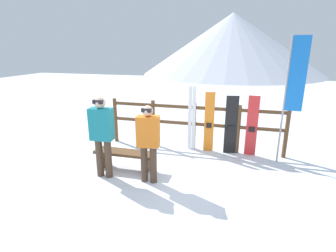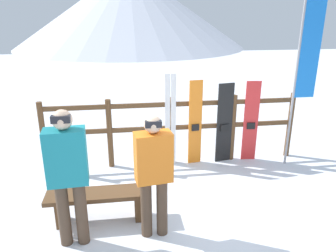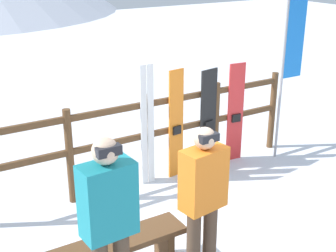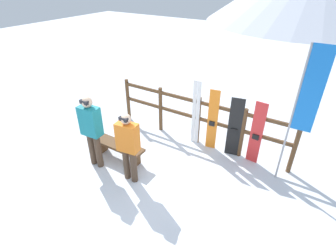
# 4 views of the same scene
# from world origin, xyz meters

# --- Properties ---
(ground_plane) EXTENTS (40.00, 40.00, 0.00)m
(ground_plane) POSITION_xyz_m (0.00, 0.00, 0.00)
(ground_plane) COLOR white
(fence) EXTENTS (4.66, 0.10, 1.26)m
(fence) POSITION_xyz_m (-0.00, 2.04, 0.74)
(fence) COLOR brown
(fence) RESTS_ON ground
(bench) EXTENTS (1.37, 0.36, 0.43)m
(bench) POSITION_xyz_m (-1.26, 0.39, 0.32)
(bench) COLOR brown
(bench) RESTS_ON ground
(person_orange) EXTENTS (0.46, 0.29, 1.59)m
(person_orange) POSITION_xyz_m (-0.55, -0.02, 0.92)
(person_orange) COLOR #4C3828
(person_orange) RESTS_ON ground
(person_teal) EXTENTS (0.47, 0.28, 1.71)m
(person_teal) POSITION_xyz_m (-1.54, -0.04, 0.99)
(person_teal) COLOR #4C3828
(person_teal) RESTS_ON ground
(ski_pair_white) EXTENTS (0.19, 0.02, 1.69)m
(ski_pair_white) POSITION_xyz_m (-0.05, 1.98, 0.85)
(ski_pair_white) COLOR white
(ski_pair_white) RESTS_ON ground
(snowboard_orange) EXTENTS (0.25, 0.08, 1.57)m
(snowboard_orange) POSITION_xyz_m (0.40, 1.98, 0.78)
(snowboard_orange) COLOR orange
(snowboard_orange) RESTS_ON ground
(snowboard_black_stripe) EXTENTS (0.31, 0.10, 1.50)m
(snowboard_black_stripe) POSITION_xyz_m (0.96, 1.98, 0.75)
(snowboard_black_stripe) COLOR black
(snowboard_black_stripe) RESTS_ON ground
(snowboard_red) EXTENTS (0.27, 0.07, 1.53)m
(snowboard_red) POSITION_xyz_m (1.46, 1.98, 0.76)
(snowboard_red) COLOR red
(snowboard_red) RESTS_ON ground
(rental_flag) EXTENTS (0.40, 0.04, 2.89)m
(rental_flag) POSITION_xyz_m (2.20, 1.71, 1.82)
(rental_flag) COLOR #99999E
(rental_flag) RESTS_ON ground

